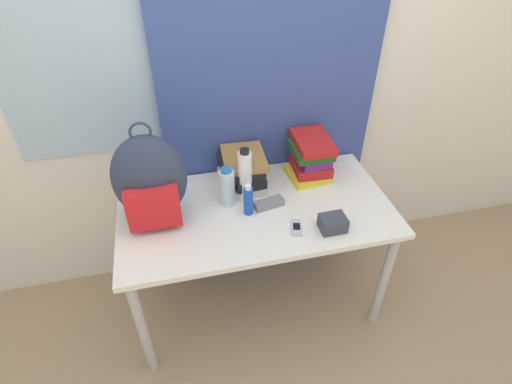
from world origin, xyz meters
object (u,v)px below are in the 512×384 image
object	(u,v)px
book_stack_left	(243,171)
sunglasses_case	(269,203)
book_stack_center	(311,157)
cell_phone	(296,228)
sunscreen_bottle	(248,200)
water_bottle	(227,187)
backpack	(150,181)
sports_bottle	(245,176)
camera_pouch	(333,223)

from	to	relation	value
book_stack_left	sunglasses_case	xyz separation A→B (m)	(0.09, -0.20, -0.07)
book_stack_center	cell_phone	size ratio (longest dim) A/B	2.47
book_stack_left	sunscreen_bottle	size ratio (longest dim) A/B	1.74
water_bottle	cell_phone	size ratio (longest dim) A/B	1.91
backpack	sunglasses_case	bearing A→B (deg)	-5.05
backpack	sunglasses_case	xyz separation A→B (m)	(0.55, -0.05, -0.20)
book_stack_left	sunscreen_bottle	distance (m)	0.23
cell_phone	sunglasses_case	xyz separation A→B (m)	(-0.08, 0.19, 0.01)
book_stack_center	sunscreen_bottle	distance (m)	0.46
book_stack_left	sports_bottle	bearing A→B (deg)	-95.32
book_stack_left	sunglasses_case	bearing A→B (deg)	-66.40
sunglasses_case	camera_pouch	distance (m)	0.33
backpack	book_stack_left	xyz separation A→B (m)	(0.46, 0.16, -0.13)
book_stack_left	sunglasses_case	size ratio (longest dim) A/B	1.86
sunscreen_bottle	water_bottle	bearing A→B (deg)	131.16
sunscreen_bottle	book_stack_center	bearing A→B (deg)	30.55
water_bottle	sports_bottle	bearing A→B (deg)	10.91
backpack	water_bottle	xyz separation A→B (m)	(0.35, 0.02, -0.11)
book_stack_center	cell_phone	distance (m)	0.46
water_bottle	cell_phone	distance (m)	0.39
book_stack_center	camera_pouch	bearing A→B (deg)	-95.05
sports_bottle	camera_pouch	distance (m)	0.48
book_stack_center	water_bottle	distance (m)	0.50
book_stack_center	water_bottle	size ratio (longest dim) A/B	1.29
sunglasses_case	camera_pouch	xyz separation A→B (m)	(0.24, -0.23, 0.02)
camera_pouch	cell_phone	bearing A→B (deg)	167.00
sunscreen_bottle	cell_phone	world-z (taller)	sunscreen_bottle
sports_bottle	cell_phone	bearing A→B (deg)	-56.75
backpack	sports_bottle	xyz separation A→B (m)	(0.45, 0.04, -0.07)
sunscreen_bottle	camera_pouch	world-z (taller)	sunscreen_bottle
book_stack_left	camera_pouch	xyz separation A→B (m)	(0.33, -0.43, -0.05)
book_stack_left	cell_phone	world-z (taller)	book_stack_left
sports_bottle	cell_phone	size ratio (longest dim) A/B	2.62
water_bottle	sunscreen_bottle	distance (m)	0.13
camera_pouch	water_bottle	bearing A→B (deg)	145.77
sports_bottle	sunglasses_case	xyz separation A→B (m)	(0.10, -0.09, -0.12)
book_stack_left	book_stack_center	xyz separation A→B (m)	(0.37, 0.00, 0.03)
backpack	camera_pouch	world-z (taller)	backpack
water_bottle	camera_pouch	world-z (taller)	water_bottle
book_stack_left	sports_bottle	distance (m)	0.13
sports_bottle	water_bottle	bearing A→B (deg)	-169.09
book_stack_center	cell_phone	xyz separation A→B (m)	(-0.20, -0.40, -0.11)
water_bottle	backpack	bearing A→B (deg)	-176.26
camera_pouch	sunglasses_case	bearing A→B (deg)	137.15
backpack	cell_phone	world-z (taller)	backpack
backpack	sunscreen_bottle	size ratio (longest dim) A/B	3.00
cell_phone	sports_bottle	bearing A→B (deg)	123.25
backpack	book_stack_center	bearing A→B (deg)	10.81
sunglasses_case	camera_pouch	world-z (taller)	camera_pouch
sunscreen_bottle	sunglasses_case	xyz separation A→B (m)	(0.11, 0.03, -0.06)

